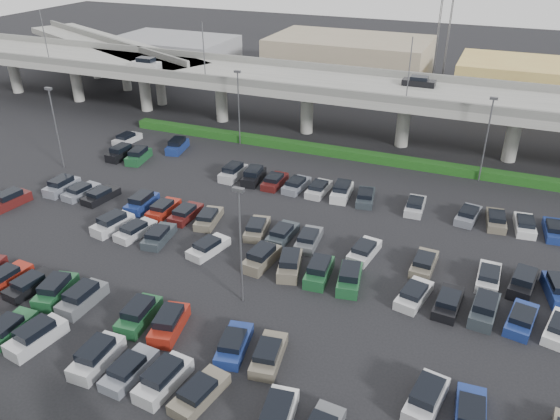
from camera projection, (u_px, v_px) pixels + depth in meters
ground at (280, 252)px, 51.54m from camera, size 280.00×280.00×0.00m
overpass at (368, 92)px, 74.47m from camera, size 150.00×13.00×15.80m
on_ramp at (109, 48)px, 101.05m from camera, size 50.93×30.13×8.80m
hedge at (353, 154)px, 71.68m from camera, size 66.00×1.60×1.10m
parked_cars at (251, 264)px, 48.61m from camera, size 62.96×41.67×1.67m
light_poles at (248, 177)px, 51.64m from camera, size 66.90×48.38×10.30m
distant_buildings at (479, 75)px, 96.03m from camera, size 138.00×24.00×9.00m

